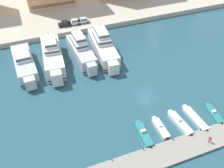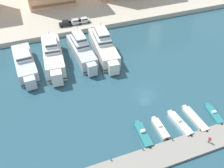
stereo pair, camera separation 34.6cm
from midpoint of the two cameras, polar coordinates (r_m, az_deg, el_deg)
name	(u,v)px [view 1 (the left image)]	position (r m, az deg, el deg)	size (l,w,h in m)	color
ground_plane	(146,94)	(60.79, 7.59, -2.32)	(400.00, 400.00, 0.00)	#285160
pier_dock	(184,148)	(51.98, 15.95, -13.81)	(120.00, 5.01, 0.53)	gray
yacht_silver_far_left	(24,63)	(70.31, -19.52, 4.44)	(5.60, 18.36, 6.80)	silver
yacht_ivory_left	(53,56)	(69.86, -13.54, 6.21)	(6.37, 19.90, 8.87)	silver
yacht_silver_mid_left	(81,51)	(70.89, -7.21, 7.56)	(5.22, 18.23, 8.71)	silver
yacht_ivory_center_left	(103,46)	(72.29, -2.20, 8.63)	(6.10, 20.97, 8.76)	silver
motorboat_teal_far_left	(143,134)	(52.08, 7.02, -11.31)	(1.99, 7.08, 1.49)	teal
motorboat_cream_left	(160,128)	(53.65, 10.82, -9.86)	(1.62, 6.26, 1.23)	beige
motorboat_white_mid_left	(180,123)	(55.41, 15.10, -8.59)	(2.36, 7.62, 1.38)	white
motorboat_cream_center_left	(195,118)	(57.39, 18.27, -7.43)	(2.19, 8.10, 0.81)	beige
motorboat_teal_center	(214,114)	(59.73, 22.11, -6.31)	(2.25, 6.35, 1.11)	teal
car_black_far_left	(65,23)	(85.38, -10.90, 13.45)	(4.15, 2.02, 1.80)	black
car_silver_left	(74,22)	(85.86, -8.73, 13.88)	(4.14, 2.01, 1.80)	#B7BCC1
car_silver_mid_left	(83,20)	(86.45, -6.76, 14.27)	(4.19, 2.11, 1.80)	#B7BCC1
pedestrian_near_edge	(210,139)	(53.20, 21.33, -11.57)	(0.30, 0.67, 1.73)	#4C515B
bollard_west	(112,159)	(47.99, -0.25, -16.86)	(0.20, 0.20, 0.61)	#2D2D33
bollard_west_mid	(144,149)	(49.60, 7.03, -14.46)	(0.20, 0.20, 0.61)	#2D2D33
bollard_east_mid	(173,139)	(51.97, 13.60, -12.05)	(0.20, 0.20, 0.61)	#2D2D33
bollard_east	(201,129)	(55.02, 19.42, -9.75)	(0.20, 0.20, 0.61)	#2D2D33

